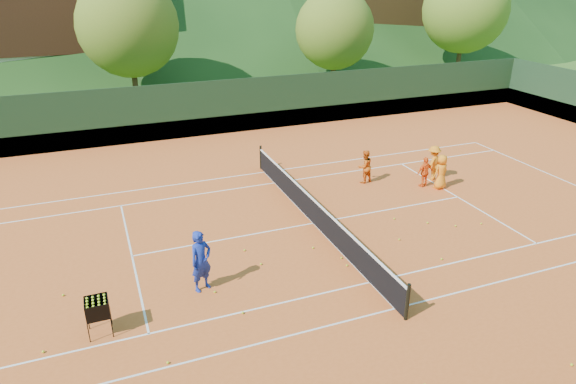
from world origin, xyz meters
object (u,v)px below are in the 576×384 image
object	(u,v)px
coach	(201,261)
student_d	(433,163)
chalet_right	(378,6)
student_b	(425,172)
tennis_net	(314,211)
student_a	(365,167)
ball_hopper	(97,309)
student_c	(441,172)
chalet_mid	(225,10)
chalet_left	(32,10)

from	to	relation	value
coach	student_d	size ratio (longest dim) A/B	1.21
student_d	chalet_right	world-z (taller)	chalet_right
student_b	tennis_net	bearing A→B (deg)	7.89
student_a	student_d	size ratio (longest dim) A/B	0.94
student_d	ball_hopper	size ratio (longest dim) A/B	1.53
student_c	student_d	xyz separation A→B (m)	(0.30, 0.95, 0.03)
student_b	student_c	bearing A→B (deg)	134.87
student_b	chalet_mid	size ratio (longest dim) A/B	0.10
student_b	student_c	xyz separation A→B (m)	(0.50, -0.40, 0.08)
student_a	ball_hopper	xyz separation A→B (m)	(-11.14, -6.42, 0.02)
student_a	student_c	world-z (taller)	student_c
coach	tennis_net	bearing A→B (deg)	4.86
student_c	student_d	size ratio (longest dim) A/B	0.96
student_a	student_c	distance (m)	3.15
student_a	chalet_mid	distance (m)	31.59
student_c	student_a	bearing A→B (deg)	-44.39
chalet_mid	coach	bearing A→B (deg)	-106.23
coach	ball_hopper	size ratio (longest dim) A/B	1.85
ball_hopper	chalet_left	bearing A→B (deg)	94.22
student_a	chalet_left	world-z (taller)	chalet_left
student_a	chalet_left	size ratio (longest dim) A/B	0.10
student_b	chalet_left	bearing A→B (deg)	-67.36
chalet_left	student_c	bearing A→B (deg)	-60.68
student_d	tennis_net	size ratio (longest dim) A/B	0.13
chalet_left	chalet_right	bearing A→B (deg)	0.00
tennis_net	student_a	bearing A→B (deg)	37.55
coach	tennis_net	xyz separation A→B (m)	(4.67, 2.64, -0.43)
student_b	ball_hopper	distance (m)	14.21
student_d	chalet_mid	bearing A→B (deg)	-112.97
student_a	tennis_net	size ratio (longest dim) A/B	0.12
student_d	chalet_left	size ratio (longest dim) A/B	0.11
student_d	tennis_net	distance (m)	6.86
tennis_net	chalet_right	distance (m)	36.37
chalet_right	student_a	bearing A→B (deg)	-121.03
student_c	chalet_left	world-z (taller)	chalet_left
ball_hopper	chalet_right	world-z (taller)	chalet_right
student_c	tennis_net	distance (m)	6.35
coach	student_b	size ratio (longest dim) A/B	1.41
student_d	tennis_net	bearing A→B (deg)	-7.04
ball_hopper	chalet_left	distance (m)	34.07
student_a	student_b	world-z (taller)	student_a
student_c	chalet_mid	size ratio (longest dim) A/B	0.12
student_b	tennis_net	xyz separation A→B (m)	(-5.76, -1.45, -0.15)
student_c	tennis_net	world-z (taller)	student_c
student_b	chalet_right	distance (m)	32.23
student_b	ball_hopper	bearing A→B (deg)	14.70
tennis_net	chalet_left	size ratio (longest dim) A/B	0.87
coach	student_c	bearing A→B (deg)	-5.98
student_b	tennis_net	world-z (taller)	student_b
coach	chalet_left	distance (m)	33.40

